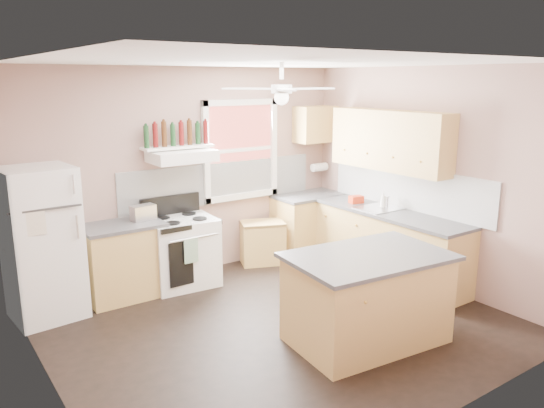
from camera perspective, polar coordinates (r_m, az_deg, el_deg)
floor at (r=5.76m, az=0.93°, el=-12.89°), size 4.50×4.50×0.00m
ceiling at (r=5.17m, az=1.04°, el=15.03°), size 4.50×4.50×0.00m
wall_back at (r=7.01m, az=-8.84°, el=3.34°), size 4.50×0.05×2.70m
wall_right at (r=6.87m, az=16.51°, el=2.75°), size 0.05×4.00×2.70m
wall_left at (r=4.41m, az=-23.68°, el=-3.56°), size 0.05×4.00×2.70m
backsplash_back at (r=7.22m, az=-5.45°, el=2.31°), size 2.90×0.03×0.55m
backsplash_right at (r=7.06m, az=14.31°, el=1.71°), size 0.03×2.60×0.55m
window_view at (r=7.30m, az=-3.46°, el=5.85°), size 1.00×0.02×1.20m
window_frame at (r=7.27m, az=-3.35°, el=5.82°), size 1.16×0.07×1.36m
refrigerator at (r=6.18m, az=-23.51°, el=-3.95°), size 0.76×0.74×1.66m
base_cabinet_left at (r=6.55m, az=-15.62°, el=-6.03°), size 0.90×0.60×0.86m
counter_left at (r=6.42m, az=-15.87°, el=-2.24°), size 0.92×0.62×0.04m
toaster at (r=6.51m, az=-13.69°, el=-0.90°), size 0.29×0.19×0.18m
stove at (r=6.76m, az=-9.60°, el=-5.11°), size 0.85×0.70×0.86m
range_hood at (r=6.63m, az=-9.64°, el=5.10°), size 0.78×0.50×0.14m
bottle_shelf at (r=6.72m, az=-10.12°, el=6.06°), size 0.90×0.26×0.03m
cart at (r=7.48m, az=-1.02°, el=-4.17°), size 0.70×0.59×0.59m
base_cabinet_corner at (r=7.88m, az=3.95°, el=-2.30°), size 1.00×0.60×0.86m
base_cabinet_right at (r=7.04m, az=12.45°, el=-4.50°), size 0.60×2.20×0.86m
counter_corner at (r=7.77m, az=4.00°, el=0.90°), size 1.02×0.62×0.04m
counter_right at (r=6.91m, az=12.58°, el=-0.96°), size 0.62×2.22×0.04m
sink at (r=7.04m, az=11.38°, el=-0.52°), size 0.55×0.45×0.03m
faucet at (r=7.13m, az=12.30°, el=0.24°), size 0.03×0.03×0.14m
upper_cabinet_right at (r=6.98m, az=12.51°, el=6.71°), size 0.33×1.80×0.76m
upper_cabinet_corner at (r=7.84m, az=4.66°, el=8.55°), size 0.60×0.33×0.52m
paper_towel at (r=8.02m, az=5.10°, el=3.97°), size 0.26×0.12×0.12m
island at (r=5.37m, az=10.17°, el=-10.12°), size 1.54×1.06×0.86m
island_top at (r=5.21m, az=10.37°, el=-5.57°), size 1.63×1.16×0.04m
ceiling_fan_hub at (r=5.17m, az=1.03°, el=12.26°), size 0.20×0.20×0.08m
soap_bottle at (r=7.05m, az=11.87°, el=0.42°), size 0.10×0.10×0.21m
red_caddy at (r=7.28m, az=9.04°, el=0.49°), size 0.20×0.15×0.10m
wine_bottles at (r=6.70m, az=-10.16°, el=7.41°), size 0.86×0.06×0.31m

